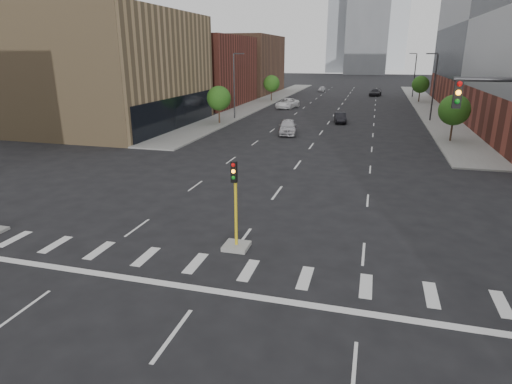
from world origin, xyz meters
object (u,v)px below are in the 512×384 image
at_px(median_traffic_signal, 236,230).
at_px(car_deep_right, 375,93).
at_px(car_mid_right, 340,118).
at_px(car_distant, 322,89).
at_px(car_far_left, 287,103).
at_px(car_near_left, 288,127).

xyz_separation_m(median_traffic_signal, car_deep_right, (5.78, 82.61, -0.23)).
relative_size(car_mid_right, car_distant, 1.06).
bearing_deg(car_distant, car_deep_right, -30.31).
xyz_separation_m(median_traffic_signal, car_mid_right, (1.50, 41.45, -0.29)).
distance_m(median_traffic_signal, car_distant, 90.95).
bearing_deg(car_far_left, car_distant, 97.21).
height_order(median_traffic_signal, car_deep_right, median_traffic_signal).
bearing_deg(car_mid_right, car_near_left, -125.41).
bearing_deg(median_traffic_signal, car_near_left, 96.80).
height_order(car_far_left, car_distant, car_far_left).
height_order(median_traffic_signal, car_far_left, median_traffic_signal).
bearing_deg(car_mid_right, median_traffic_signal, -100.91).
distance_m(median_traffic_signal, car_deep_right, 82.81).
height_order(median_traffic_signal, car_mid_right, median_traffic_signal).
bearing_deg(car_deep_right, median_traffic_signal, -84.36).
bearing_deg(median_traffic_signal, car_distant, 94.42).
bearing_deg(car_near_left, car_far_left, 91.77).
xyz_separation_m(car_far_left, car_deep_right, (14.47, 27.03, -0.07)).
distance_m(car_far_left, car_deep_right, 30.66).
xyz_separation_m(car_near_left, car_mid_right, (5.20, 10.40, -0.18)).
height_order(car_near_left, car_deep_right, car_near_left).
xyz_separation_m(car_deep_right, car_distant, (-12.79, 8.07, -0.08)).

